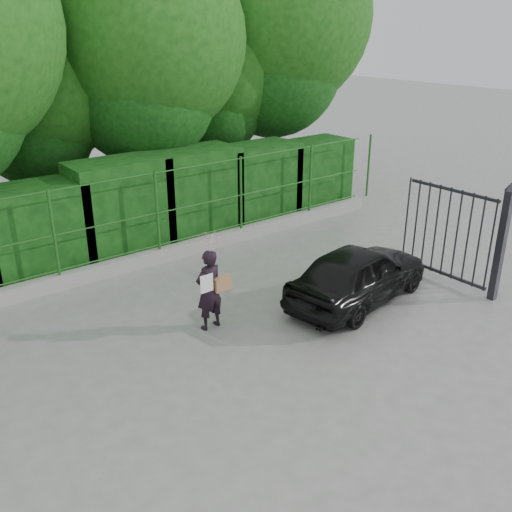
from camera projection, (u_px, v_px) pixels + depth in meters
ground at (273, 350)px, 9.47m from camera, size 80.00×80.00×0.00m
kerb at (144, 259)px, 12.69m from camera, size 14.00×0.25×0.30m
fence at (150, 213)px, 12.42m from camera, size 14.13×0.06×1.80m
hedge at (127, 210)px, 13.18m from camera, size 14.20×1.20×2.21m
trees at (110, 41)px, 14.00m from camera, size 17.10×6.15×8.08m
gate at (479, 236)px, 11.12m from camera, size 0.22×2.33×2.36m
woman at (212, 266)px, 9.83m from camera, size 0.92×0.93×1.74m
car at (358, 274)px, 10.93m from camera, size 3.55×1.88×1.15m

